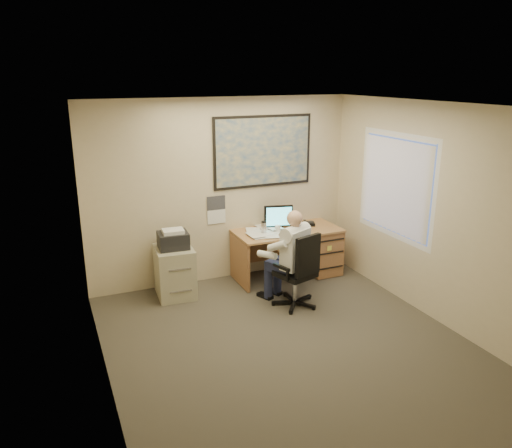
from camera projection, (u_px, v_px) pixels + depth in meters
name	position (u px, v px, depth m)	size (l,w,h in m)	color
room_shell	(293.00, 235.00, 5.34)	(4.00, 4.50, 2.70)	#3E3930
desk	(305.00, 246.00, 7.74)	(1.60, 0.97, 1.10)	tan
world_map	(263.00, 151.00, 7.39)	(1.56, 0.03, 1.06)	#1E4C93
wall_calendar	(216.00, 210.00, 7.35)	(0.28, 0.01, 0.42)	white
window_blinds	(395.00, 186.00, 6.73)	(0.06, 1.40, 1.30)	white
filing_cabinet	(175.00, 267.00, 6.95)	(0.54, 0.64, 0.98)	#ADA78B
office_chair	(296.00, 285.00, 6.64)	(0.77, 0.77, 1.04)	black
person	(294.00, 258.00, 6.61)	(0.55, 0.79, 1.32)	white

